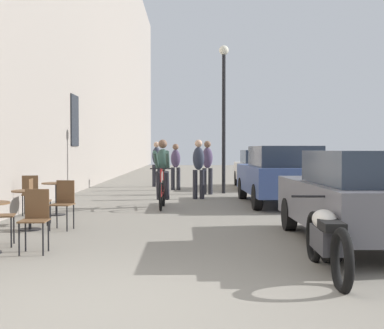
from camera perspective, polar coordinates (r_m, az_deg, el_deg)
The scene contains 17 objects.
ground_plane at distance 5.09m, azimuth -7.60°, elevation -15.00°, with size 88.00×88.00×0.00m, color gray.
cafe_chair_near_toward_wall at distance 7.71m, azimuth -16.76°, elevation -5.42°, with size 0.39×0.39×0.89m.
cafe_table_mid at distance 9.89m, azimuth -17.32°, elevation -3.86°, with size 0.64×0.64×0.72m.
cafe_chair_mid_toward_street at distance 10.53m, azimuth -16.68°, elevation -3.54°, with size 0.41×0.41×0.89m.
cafe_chair_mid_toward_wall at distance 9.81m, azimuth -13.89°, elevation -3.90°, with size 0.43×0.43×0.89m.
cafe_table_far at distance 11.97m, azimuth -14.61°, elevation -2.89°, with size 0.64×0.64×0.72m.
cafe_chair_far_toward_street at distance 12.04m, azimuth -17.23°, elevation -2.90°, with size 0.44×0.44×0.89m.
cyclist_on_bicycle at distance 13.07m, azimuth -3.25°, elevation -1.20°, with size 0.52×1.76×1.74m.
pedestrian_near at distance 15.32m, azimuth 0.72°, elevation -0.12°, with size 0.35×0.25×1.75m.
pedestrian_mid at distance 16.89m, azimuth 1.70°, elevation 0.03°, with size 0.37×0.29×1.74m.
pedestrian_far at distance 18.73m, azimuth -1.81°, elevation 0.05°, with size 0.35×0.26×1.67m.
pedestrian_furthest at distance 20.49m, azimuth -3.90°, elevation 0.35°, with size 0.35×0.26×1.76m.
street_lamp at distance 17.42m, azimuth 3.50°, elevation 7.08°, with size 0.32×0.32×4.90m.
parked_car_nearest at distance 8.34m, azimuth 17.74°, elevation -3.31°, with size 1.74×4.06×1.44m.
parked_car_second at distance 14.03m, azimuth 9.65°, elevation -1.06°, with size 1.91×4.38×1.55m.
parked_car_third at distance 19.90m, azimuth 7.49°, elevation -0.42°, with size 1.74×4.05×1.44m.
parked_motorcycle at distance 6.37m, azimuth 14.49°, elevation -7.91°, with size 0.62×2.15×0.92m.
Camera 1 is at (0.62, -4.84, 1.46)m, focal length 48.77 mm.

